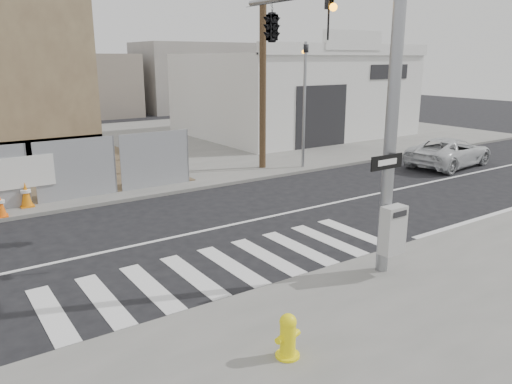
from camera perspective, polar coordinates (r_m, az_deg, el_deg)
ground at (r=13.78m, az=-8.31°, el=-4.92°), size 100.00×100.00×0.00m
sidewalk_far at (r=26.70m, az=-21.78°, el=4.04°), size 50.00×20.00×0.12m
signal_pole at (r=12.59m, az=5.82°, el=15.48°), size 0.96×5.87×7.00m
far_signal_pole at (r=21.25m, az=5.59°, el=11.78°), size 0.16×0.20×5.60m
concrete_wall_right at (r=26.31m, az=-23.61°, el=11.02°), size 5.50×1.30×8.00m
auto_shop at (r=31.57m, az=4.18°, el=11.15°), size 12.00×10.20×5.95m
utility_pole_right at (r=21.03m, az=0.79°, el=16.51°), size 1.60×0.28×10.00m
fire_hydrant at (r=8.11m, az=3.66°, el=-16.07°), size 0.49×0.49×0.74m
suv at (r=23.81m, az=21.25°, el=4.28°), size 4.80×2.63×1.28m
traffic_cone_c at (r=16.55m, az=-27.21°, el=-1.35°), size 0.40×0.40×0.72m
traffic_cone_d at (r=17.30m, az=-24.80°, el=-0.30°), size 0.42×0.42×0.79m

